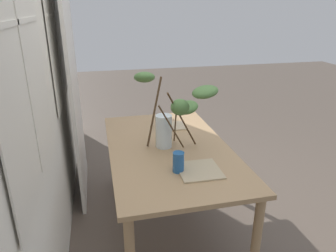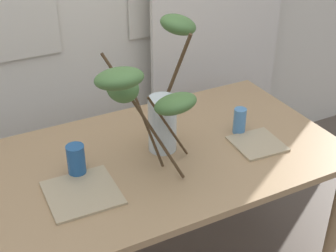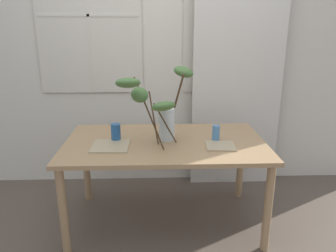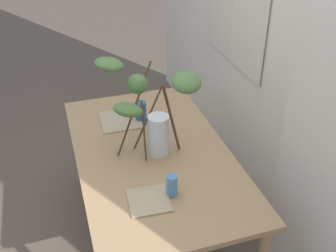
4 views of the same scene
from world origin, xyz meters
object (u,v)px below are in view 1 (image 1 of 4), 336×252
at_px(drinking_glass_blue_right, 159,122).
at_px(plate_square_left, 199,170).
at_px(dining_table, 169,156).
at_px(plate_square_right, 173,126).
at_px(drinking_glass_blue_left, 178,162).
at_px(vase_with_branches, 173,111).

relative_size(drinking_glass_blue_right, plate_square_left, 0.46).
distance_m(dining_table, plate_square_right, 0.45).
bearing_deg(plate_square_left, drinking_glass_blue_right, 7.30).
distance_m(drinking_glass_blue_left, plate_square_left, 0.15).
relative_size(plate_square_left, plate_square_right, 1.29).
height_order(dining_table, plate_square_right, plate_square_right).
height_order(vase_with_branches, drinking_glass_blue_left, vase_with_branches).
bearing_deg(drinking_glass_blue_right, drinking_glass_blue_left, 177.65).
height_order(dining_table, drinking_glass_blue_left, drinking_glass_blue_left).
bearing_deg(vase_with_branches, drinking_glass_blue_left, 172.63).
relative_size(drinking_glass_blue_right, plate_square_right, 0.59).
height_order(dining_table, drinking_glass_blue_right, drinking_glass_blue_right).
xyz_separation_m(vase_with_branches, plate_square_left, (-0.38, -0.09, -0.30)).
distance_m(dining_table, vase_with_branches, 0.39).
relative_size(vase_with_branches, drinking_glass_blue_left, 4.77).
distance_m(dining_table, drinking_glass_blue_left, 0.42).
xyz_separation_m(dining_table, drinking_glass_blue_right, (0.40, -0.01, 0.14)).
bearing_deg(drinking_glass_blue_left, plate_square_left, -101.17).
bearing_deg(dining_table, plate_square_left, -165.19).
xyz_separation_m(dining_table, plate_square_right, (0.42, -0.14, 0.09)).
xyz_separation_m(vase_with_branches, drinking_glass_blue_right, (0.45, 0.01, -0.25)).
xyz_separation_m(drinking_glass_blue_left, drinking_glass_blue_right, (0.80, -0.03, -0.01)).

